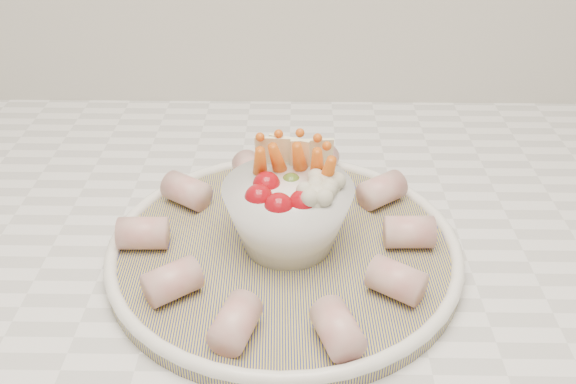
{
  "coord_description": "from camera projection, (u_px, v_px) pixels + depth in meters",
  "views": [
    {
      "loc": [
        0.18,
        0.93,
        1.3
      ],
      "look_at": [
        0.17,
        1.4,
        0.99
      ],
      "focal_mm": 40.0,
      "sensor_mm": 36.0,
      "label": 1
    }
  ],
  "objects": [
    {
      "name": "veggie_bowl",
      "position": [
        289.0,
        209.0,
        0.58
      ],
      "size": [
        0.12,
        0.12,
        0.1
      ],
      "color": "white",
      "rests_on": "serving_platter"
    },
    {
      "name": "serving_platter",
      "position": [
        284.0,
        249.0,
        0.6
      ],
      "size": [
        0.33,
        0.33,
        0.02
      ],
      "color": "navy",
      "rests_on": "kitchen_counter"
    },
    {
      "name": "cured_meat_rolls",
      "position": [
        283.0,
        232.0,
        0.59
      ],
      "size": [
        0.29,
        0.3,
        0.03
      ],
      "color": "#B95955",
      "rests_on": "serving_platter"
    }
  ]
}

